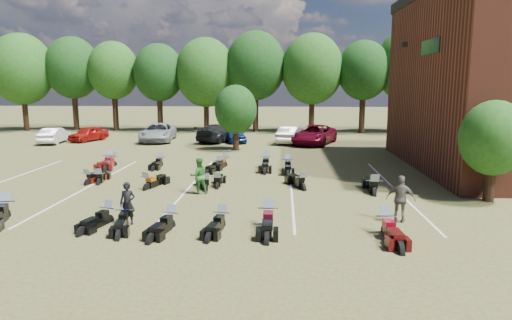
# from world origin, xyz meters

# --- Properties ---
(ground) EXTENTS (160.00, 160.00, 0.00)m
(ground) POSITION_xyz_m (0.00, 0.00, 0.00)
(ground) COLOR brown
(ground) RESTS_ON ground
(car_0) EXTENTS (2.82, 4.13, 1.31)m
(car_0) POSITION_xyz_m (-15.51, 20.13, 0.65)
(car_0) COLOR maroon
(car_0) RESTS_ON ground
(car_1) EXTENTS (1.86, 4.18, 1.33)m
(car_1) POSITION_xyz_m (-17.81, 18.59, 0.67)
(car_1) COLOR silver
(car_1) RESTS_ON ground
(car_2) EXTENTS (3.21, 5.95, 1.59)m
(car_2) POSITION_xyz_m (-9.36, 20.36, 0.79)
(car_2) COLOR gray
(car_2) RESTS_ON ground
(car_3) EXTENTS (3.98, 5.73, 1.54)m
(car_3) POSITION_xyz_m (-3.98, 20.49, 0.77)
(car_3) COLOR black
(car_3) RESTS_ON ground
(car_4) EXTENTS (2.63, 4.10, 1.30)m
(car_4) POSITION_xyz_m (-2.61, 20.15, 0.65)
(car_4) COLOR navy
(car_4) RESTS_ON ground
(car_5) EXTENTS (2.64, 4.69, 1.46)m
(car_5) POSITION_xyz_m (2.25, 19.73, 0.73)
(car_5) COLOR #A3A39F
(car_5) RESTS_ON ground
(car_6) EXTENTS (4.49, 6.34, 1.61)m
(car_6) POSITION_xyz_m (4.19, 19.28, 0.80)
(car_6) COLOR #63051B
(car_6) RESTS_ON ground
(car_7) EXTENTS (2.14, 5.19, 1.50)m
(car_7) POSITION_xyz_m (15.44, 19.23, 0.75)
(car_7) COLOR #3C3C41
(car_7) RESTS_ON ground
(person_black) EXTENTS (0.57, 0.38, 1.56)m
(person_black) POSITION_xyz_m (-4.01, -3.15, 0.78)
(person_black) COLOR black
(person_black) RESTS_ON ground
(person_green) EXTENTS (1.00, 0.90, 1.68)m
(person_green) POSITION_xyz_m (-2.29, 1.60, 0.84)
(person_green) COLOR #306F29
(person_green) RESTS_ON ground
(person_grey) EXTENTS (1.11, 0.75, 1.75)m
(person_grey) POSITION_xyz_m (5.91, -2.28, 0.87)
(person_grey) COLOR #5E5851
(person_grey) RESTS_ON ground
(motorcycle_0) EXTENTS (1.35, 2.56, 1.36)m
(motorcycle_0) POSITION_xyz_m (-8.87, -2.75, 0.00)
(motorcycle_0) COLOR black
(motorcycle_0) RESTS_ON ground
(motorcycle_1) EXTENTS (1.11, 2.12, 1.13)m
(motorcycle_1) POSITION_xyz_m (-4.82, -3.01, 0.00)
(motorcycle_1) COLOR black
(motorcycle_1) RESTS_ON ground
(motorcycle_2) EXTENTS (1.03, 2.17, 1.16)m
(motorcycle_2) POSITION_xyz_m (-2.37, -3.53, 0.00)
(motorcycle_2) COLOR black
(motorcycle_2) RESTS_ON ground
(motorcycle_3) EXTENTS (1.03, 2.16, 1.16)m
(motorcycle_3) POSITION_xyz_m (-4.08, -3.26, 0.00)
(motorcycle_3) COLOR black
(motorcycle_3) RESTS_ON ground
(motorcycle_4) EXTENTS (0.96, 2.11, 1.13)m
(motorcycle_4) POSITION_xyz_m (-0.57, -3.35, 0.00)
(motorcycle_4) COLOR black
(motorcycle_4) RESTS_ON ground
(motorcycle_5) EXTENTS (0.78, 2.41, 1.34)m
(motorcycle_5) POSITION_xyz_m (1.07, -3.05, 0.00)
(motorcycle_5) COLOR black
(motorcycle_5) RESTS_ON ground
(motorcycle_6) EXTENTS (0.84, 2.37, 1.31)m
(motorcycle_6) POSITION_xyz_m (5.07, -3.73, 0.00)
(motorcycle_6) COLOR #3D0809
(motorcycle_6) RESTS_ON ground
(motorcycle_7) EXTENTS (1.00, 2.12, 1.13)m
(motorcycle_7) POSITION_xyz_m (-8.24, 3.18, 0.00)
(motorcycle_7) COLOR maroon
(motorcycle_7) RESTS_ON ground
(motorcycle_8) EXTENTS (1.29, 2.32, 1.23)m
(motorcycle_8) POSITION_xyz_m (-4.93, 2.25, 0.00)
(motorcycle_8) COLOR black
(motorcycle_8) RESTS_ON ground
(motorcycle_9) EXTENTS (1.00, 2.14, 1.15)m
(motorcycle_9) POSITION_xyz_m (-7.71, 3.25, 0.00)
(motorcycle_9) COLOR black
(motorcycle_9) RESTS_ON ground
(motorcycle_10) EXTENTS (0.74, 2.07, 1.14)m
(motorcycle_10) POSITION_xyz_m (-1.59, 2.74, 0.00)
(motorcycle_10) COLOR black
(motorcycle_10) RESTS_ON ground
(motorcycle_11) EXTENTS (1.30, 2.26, 1.20)m
(motorcycle_11) POSITION_xyz_m (-2.08, 2.14, 0.00)
(motorcycle_11) COLOR black
(motorcycle_11) RESTS_ON ground
(motorcycle_12) EXTENTS (0.91, 2.49, 1.37)m
(motorcycle_12) POSITION_xyz_m (5.75, 1.81, 0.00)
(motorcycle_12) COLOR black
(motorcycle_12) RESTS_ON ground
(motorcycle_13) EXTENTS (1.46, 2.43, 1.29)m
(motorcycle_13) POSITION_xyz_m (2.54, 2.67, 0.00)
(motorcycle_13) COLOR black
(motorcycle_13) RESTS_ON ground
(motorcycle_14) EXTENTS (1.35, 2.59, 1.38)m
(motorcycle_14) POSITION_xyz_m (-9.08, 8.21, 0.00)
(motorcycle_14) COLOR #480A0E
(motorcycle_14) RESTS_ON ground
(motorcycle_15) EXTENTS (1.13, 2.28, 1.22)m
(motorcycle_15) POSITION_xyz_m (-8.86, 8.31, 0.00)
(motorcycle_15) COLOR maroon
(motorcycle_15) RESTS_ON ground
(motorcycle_16) EXTENTS (0.72, 2.10, 1.16)m
(motorcycle_16) POSITION_xyz_m (-5.94, 8.45, 0.00)
(motorcycle_16) COLOR black
(motorcycle_16) RESTS_ON ground
(motorcycle_17) EXTENTS (1.20, 2.25, 1.19)m
(motorcycle_17) POSITION_xyz_m (-1.98, 8.52, 0.00)
(motorcycle_17) COLOR black
(motorcycle_17) RESTS_ON ground
(motorcycle_18) EXTENTS (1.25, 2.17, 1.15)m
(motorcycle_18) POSITION_xyz_m (-2.19, 7.38, 0.00)
(motorcycle_18) COLOR black
(motorcycle_18) RESTS_ON ground
(motorcycle_19) EXTENTS (0.81, 2.51, 1.40)m
(motorcycle_19) POSITION_xyz_m (0.58, 8.22, 0.00)
(motorcycle_19) COLOR black
(motorcycle_19) RESTS_ON ground
(motorcycle_20) EXTENTS (0.75, 2.36, 1.31)m
(motorcycle_20) POSITION_xyz_m (1.87, 7.57, 0.00)
(motorcycle_20) COLOR black
(motorcycle_20) RESTS_ON ground
(tree_line) EXTENTS (56.00, 6.00, 9.79)m
(tree_line) POSITION_xyz_m (-1.00, 29.00, 6.31)
(tree_line) COLOR black
(tree_line) RESTS_ON ground
(young_tree_near_building) EXTENTS (2.80, 2.80, 4.16)m
(young_tree_near_building) POSITION_xyz_m (10.50, 1.00, 2.75)
(young_tree_near_building) COLOR black
(young_tree_near_building) RESTS_ON ground
(young_tree_midfield) EXTENTS (3.20, 3.20, 4.70)m
(young_tree_midfield) POSITION_xyz_m (-2.00, 15.50, 3.09)
(young_tree_midfield) COLOR black
(young_tree_midfield) RESTS_ON ground
(parking_lines) EXTENTS (20.10, 14.00, 0.01)m
(parking_lines) POSITION_xyz_m (-3.00, 3.00, 0.01)
(parking_lines) COLOR silver
(parking_lines) RESTS_ON ground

